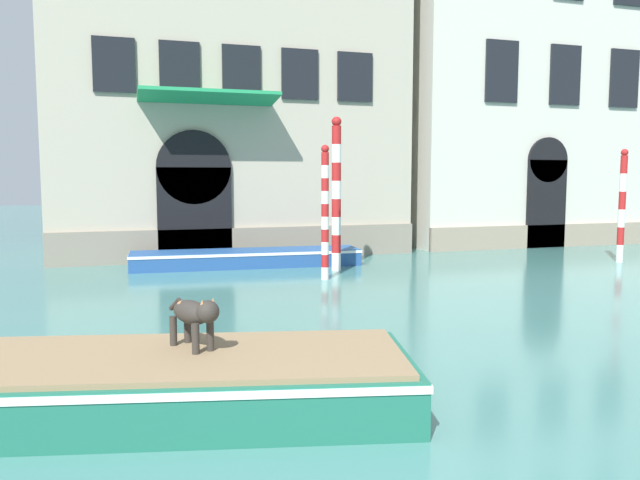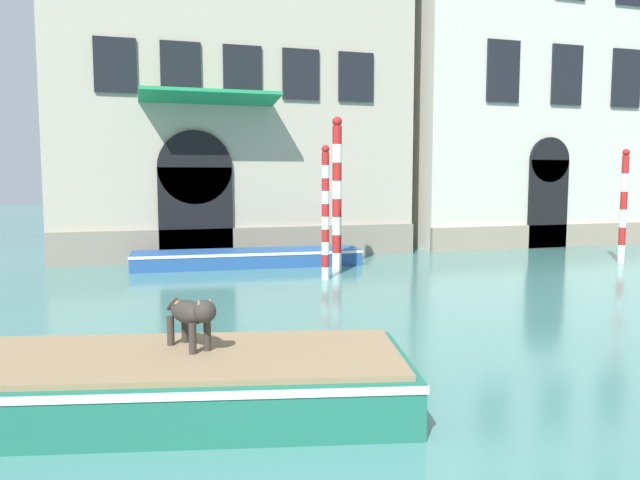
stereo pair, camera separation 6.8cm
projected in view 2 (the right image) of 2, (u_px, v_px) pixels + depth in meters
name	position (u px, v px, depth m)	size (l,w,h in m)	color
palazzo_left	(226.00, 15.00, 21.73)	(11.62, 7.40, 16.47)	#B2A893
palazzo_right	(545.00, 77.00, 25.81)	(13.34, 6.13, 13.49)	beige
boat_foreground	(115.00, 383.00, 6.88)	(6.84, 3.50, 0.66)	#1E6651
dog_on_deck	(191.00, 314.00, 7.07)	(0.54, 0.88, 0.63)	#332D28
boat_moored_near_palazzo	(248.00, 258.00, 18.19)	(6.70, 1.78, 0.48)	#234C8C
mooring_pole_0	(325.00, 212.00, 15.69)	(0.20, 0.20, 3.40)	white
mooring_pole_1	(337.00, 194.00, 17.21)	(0.27, 0.27, 4.24)	white
mooring_pole_2	(624.00, 206.00, 18.81)	(0.21, 0.21, 3.44)	white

